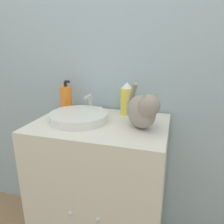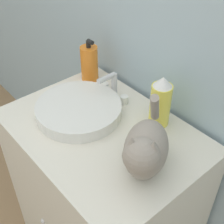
{
  "view_description": "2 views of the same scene",
  "coord_description": "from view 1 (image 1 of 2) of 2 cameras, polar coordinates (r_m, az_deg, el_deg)",
  "views": [
    {
      "loc": [
        0.39,
        -0.81,
        1.33
      ],
      "look_at": [
        0.07,
        0.24,
        0.99
      ],
      "focal_mm": 35.0,
      "sensor_mm": 36.0,
      "label": 1
    },
    {
      "loc": [
        0.67,
        -0.25,
        1.68
      ],
      "look_at": [
        0.06,
        0.26,
        1.04
      ],
      "focal_mm": 50.0,
      "sensor_mm": 36.0,
      "label": 2
    }
  ],
  "objects": [
    {
      "name": "spray_bottle",
      "position": [
        1.34,
        3.85,
        3.44
      ],
      "size": [
        0.08,
        0.08,
        0.2
      ],
      "color": "#EADB4C",
      "rests_on": "vanity_cabinet"
    },
    {
      "name": "soap_bottle",
      "position": [
        1.47,
        -11.87,
        3.72
      ],
      "size": [
        0.08,
        0.08,
        0.2
      ],
      "color": "orange",
      "rests_on": "vanity_cabinet"
    },
    {
      "name": "wall_back",
      "position": [
        1.45,
        0.97,
        14.11
      ],
      "size": [
        6.0,
        0.05,
        2.5
      ],
      "color": "#9EB7C6",
      "rests_on": "ground_plane"
    },
    {
      "name": "faucet",
      "position": [
        1.39,
        -5.79,
        1.98
      ],
      "size": [
        0.16,
        0.1,
        0.12
      ],
      "color": "silver",
      "rests_on": "vanity_cabinet"
    },
    {
      "name": "sink_basin",
      "position": [
        1.25,
        -8.69,
        -1.23
      ],
      "size": [
        0.33,
        0.33,
        0.05
      ],
      "color": "white",
      "rests_on": "vanity_cabinet"
    },
    {
      "name": "vanity_cabinet",
      "position": [
        1.44,
        -2.74,
        -19.97
      ],
      "size": [
        0.74,
        0.55,
        0.91
      ],
      "color": "silver",
      "rests_on": "ground_plane"
    },
    {
      "name": "cat",
      "position": [
        1.12,
        8.02,
        0.53
      ],
      "size": [
        0.23,
        0.3,
        0.22
      ],
      "rotation": [
        0.0,
        0.0,
        -0.98
      ],
      "color": "gray",
      "rests_on": "vanity_cabinet"
    }
  ]
}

